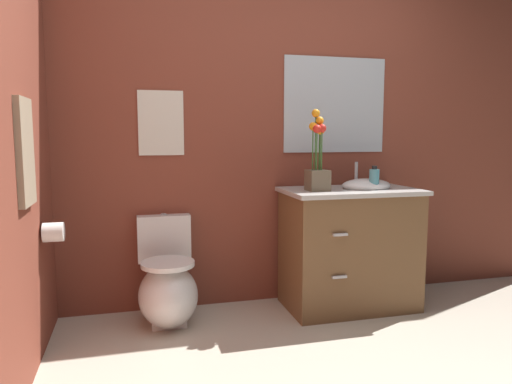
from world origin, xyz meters
The scene contains 10 objects.
wall_back centered at (0.20, 1.56, 1.25)m, with size 4.63×0.05×2.50m, color brown.
wall_left centered at (-1.51, 0.46, 1.25)m, with size 0.05×4.29×2.50m, color brown.
toilet centered at (-0.77, 1.26, 0.24)m, with size 0.38×0.59×0.69m.
vanity_cabinet centered at (0.51, 1.23, 0.44)m, with size 0.94×0.56×1.03m.
flower_vase centered at (0.24, 1.19, 1.03)m, with size 0.14×0.14×0.55m.
soap_bottle centered at (0.64, 1.14, 0.93)m, with size 0.07×0.07×0.17m.
wall_poster centered at (-0.77, 1.53, 1.31)m, with size 0.31×0.01×0.44m, color silver.
wall_mirror centered at (0.51, 1.53, 1.45)m, with size 0.80×0.01×0.70m, color #B2BCC6.
hanging_towel centered at (-1.47, 0.71, 1.15)m, with size 0.03×0.28×0.52m, color gray.
toilet_paper_roll centered at (-1.42, 1.06, 0.68)m, with size 0.11×0.11×0.11m, color white.
Camera 1 is at (-0.99, -1.78, 1.22)m, focal length 33.26 mm.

